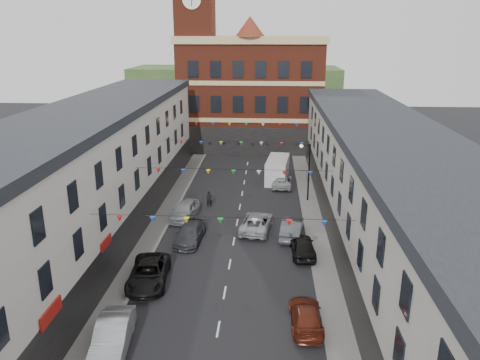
% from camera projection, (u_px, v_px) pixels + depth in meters
% --- Properties ---
extents(ground, '(160.00, 160.00, 0.00)m').
position_uv_depth(ground, '(230.00, 264.00, 34.77)').
color(ground, black).
rests_on(ground, ground).
extents(pavement_left, '(1.80, 64.00, 0.15)m').
position_uv_depth(pavement_left, '(145.00, 249.00, 37.06)').
color(pavement_left, '#605E5B').
rests_on(pavement_left, ground).
extents(pavement_right, '(1.80, 64.00, 0.15)m').
position_uv_depth(pavement_right, '(320.00, 254.00, 36.24)').
color(pavement_right, '#605E5B').
rests_on(pavement_right, ground).
extents(terrace_left, '(8.40, 56.00, 10.70)m').
position_uv_depth(terrace_left, '(73.00, 189.00, 34.81)').
color(terrace_left, beige).
rests_on(terrace_left, ground).
extents(terrace_right, '(8.40, 56.00, 9.70)m').
position_uv_depth(terrace_right, '(394.00, 202.00, 33.55)').
color(terrace_right, beige).
rests_on(terrace_right, ground).
extents(civic_building, '(20.60, 13.30, 18.50)m').
position_uv_depth(civic_building, '(251.00, 92.00, 68.42)').
color(civic_building, maroon).
rests_on(civic_building, ground).
extents(clock_tower, '(5.60, 5.60, 30.00)m').
position_uv_depth(clock_tower, '(196.00, 44.00, 64.02)').
color(clock_tower, maroon).
rests_on(clock_tower, ground).
extents(distant_hill, '(40.00, 14.00, 10.00)m').
position_uv_depth(distant_hill, '(236.00, 93.00, 92.50)').
color(distant_hill, '#2D4E24').
rests_on(distant_hill, ground).
extents(street_lamp, '(1.10, 0.36, 6.00)m').
position_uv_depth(street_lamp, '(307.00, 165.00, 46.52)').
color(street_lamp, black).
rests_on(street_lamp, ground).
extents(car_left_b, '(2.28, 5.14, 1.64)m').
position_uv_depth(car_left_b, '(113.00, 336.00, 25.23)').
color(car_left_b, '#94979B').
rests_on(car_left_b, ground).
extents(car_left_c, '(2.97, 5.64, 1.51)m').
position_uv_depth(car_left_c, '(149.00, 273.00, 31.93)').
color(car_left_c, black).
rests_on(car_left_c, ground).
extents(car_left_d, '(2.33, 5.00, 1.41)m').
position_uv_depth(car_left_d, '(190.00, 233.00, 38.36)').
color(car_left_d, '#36373C').
rests_on(car_left_d, ground).
extents(car_left_e, '(2.52, 4.94, 1.61)m').
position_uv_depth(car_left_e, '(185.00, 210.00, 43.09)').
color(car_left_e, gray).
rests_on(car_left_e, ground).
extents(car_right_c, '(1.92, 4.53, 1.31)m').
position_uv_depth(car_right_c, '(306.00, 316.00, 27.31)').
color(car_right_c, maroon).
rests_on(car_right_c, ground).
extents(car_right_d, '(2.01, 4.51, 1.51)m').
position_uv_depth(car_right_d, '(303.00, 246.00, 36.00)').
color(car_right_d, black).
rests_on(car_right_d, ground).
extents(car_right_e, '(2.28, 4.92, 1.56)m').
position_uv_depth(car_right_e, '(292.00, 228.00, 39.24)').
color(car_right_e, '#484A4F').
rests_on(car_right_e, ground).
extents(car_right_f, '(2.40, 4.78, 1.30)m').
position_uv_depth(car_right_f, '(282.00, 181.00, 52.06)').
color(car_right_f, '#9A9C9E').
rests_on(car_right_f, ground).
extents(moving_car, '(3.16, 5.60, 1.48)m').
position_uv_depth(moving_car, '(256.00, 222.00, 40.50)').
color(moving_car, '#B4B5BB').
rests_on(moving_car, ground).
extents(white_van, '(2.95, 6.16, 2.63)m').
position_uv_depth(white_van, '(277.00, 170.00, 54.08)').
color(white_van, beige).
rests_on(white_van, ground).
extents(pedestrian, '(0.66, 0.50, 1.64)m').
position_uv_depth(pedestrian, '(209.00, 199.00, 45.86)').
color(pedestrian, black).
rests_on(pedestrian, ground).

